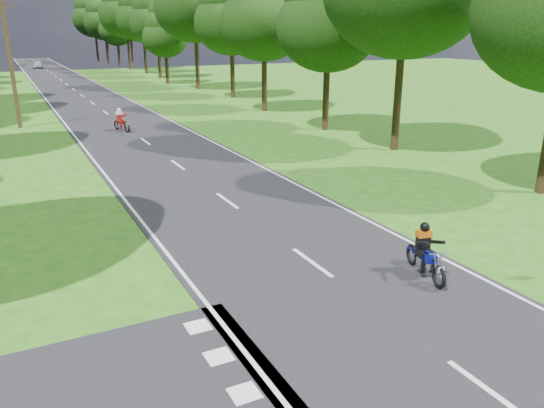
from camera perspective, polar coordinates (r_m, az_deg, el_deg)
ground at (r=12.81m, az=8.98°, el=-9.60°), size 160.00×160.00×0.00m
main_road at (r=59.77m, az=-20.55°, el=11.46°), size 7.00×140.00×0.02m
road_markings at (r=57.91m, az=-20.45°, el=11.30°), size 7.40×140.00×0.01m
treeline at (r=69.68m, az=-21.20°, el=19.03°), size 40.00×115.35×14.78m
telegraph_pole at (r=37.15m, az=-26.31°, el=13.58°), size 1.20×0.26×8.00m
rider_near_blue at (r=13.79m, az=16.28°, el=-4.82°), size 0.93×1.73×1.37m
rider_far_red at (r=33.89m, az=-15.91°, el=8.71°), size 0.97×1.75×1.39m
distant_car at (r=94.83m, az=-23.86°, el=13.57°), size 1.78×3.69×1.22m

